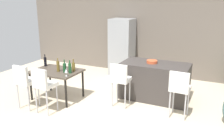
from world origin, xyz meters
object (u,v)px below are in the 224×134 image
at_px(kitchen_island, 155,81).
at_px(dining_chair_far, 43,83).
at_px(bar_chair_left, 120,78).
at_px(wine_bottle_inner, 45,61).
at_px(wine_bottle_end, 65,68).
at_px(dining_chair_near, 25,80).
at_px(wine_glass_right, 66,64).
at_px(wine_bottle_left, 58,66).
at_px(wine_bottle_near, 73,67).
at_px(dining_table, 57,73).
at_px(bar_chair_middle, 180,87).
at_px(wine_glass_far, 66,71).
at_px(fruit_bowl, 152,62).
at_px(wine_bottle_middle, 70,68).
at_px(refrigerator, 122,47).

relative_size(kitchen_island, dining_chair_far, 1.57).
bearing_deg(bar_chair_left, wine_bottle_inner, -179.08).
height_order(dining_chair_far, wine_bottle_end, wine_bottle_end).
bearing_deg(dining_chair_near, wine_bottle_end, 54.11).
xyz_separation_m(dining_chair_near, wine_glass_right, (0.38, 1.03, 0.17)).
bearing_deg(wine_bottle_left, wine_bottle_near, 28.94).
height_order(dining_table, wine_bottle_end, wine_bottle_end).
relative_size(bar_chair_middle, wine_bottle_end, 3.31).
bearing_deg(wine_glass_far, bar_chair_middle, 11.19).
relative_size(kitchen_island, fruit_bowl, 6.22).
bearing_deg(dining_chair_near, wine_glass_right, 69.69).
xyz_separation_m(wine_bottle_left, fruit_bowl, (2.04, 1.09, 0.08)).
distance_m(kitchen_island, fruit_bowl, 0.50).
height_order(dining_table, wine_bottle_inner, wine_bottle_inner).
bearing_deg(wine_bottle_middle, bar_chair_middle, 6.18).
height_order(bar_chair_middle, wine_glass_far, bar_chair_middle).
distance_m(wine_bottle_inner, wine_glass_far, 1.10).
distance_m(dining_table, wine_bottle_end, 0.34).
relative_size(wine_bottle_middle, wine_bottle_end, 1.01).
bearing_deg(wine_bottle_near, kitchen_island, 26.83).
bearing_deg(wine_bottle_end, dining_chair_near, -125.89).
bearing_deg(dining_table, bar_chair_middle, 4.61).
relative_size(wine_bottle_inner, fruit_bowl, 1.21).
bearing_deg(bar_chair_middle, wine_bottle_middle, -173.82).
height_order(bar_chair_left, refrigerator, refrigerator).
xyz_separation_m(wine_bottle_inner, refrigerator, (1.18, 2.41, 0.05)).
bearing_deg(kitchen_island, wine_bottle_near, -153.17).
bearing_deg(wine_glass_right, wine_bottle_end, -58.73).
bearing_deg(wine_bottle_left, wine_glass_far, -28.51).
bearing_deg(bar_chair_middle, dining_chair_near, -162.36).
height_order(kitchen_island, bar_chair_left, bar_chair_left).
height_order(dining_chair_near, refrigerator, refrigerator).
relative_size(bar_chair_left, wine_bottle_end, 3.31).
distance_m(wine_bottle_near, wine_bottle_inner, 0.93).
bearing_deg(fruit_bowl, wine_bottle_inner, -162.25).
relative_size(dining_table, wine_glass_right, 6.78).
relative_size(dining_table, wine_glass_far, 6.78).
height_order(wine_bottle_end, fruit_bowl, wine_bottle_end).
relative_size(dining_table, wine_bottle_end, 3.72).
xyz_separation_m(bar_chair_middle, dining_table, (-2.98, -0.24, -0.03)).
relative_size(wine_bottle_near, wine_bottle_middle, 0.95).
bearing_deg(wine_bottle_middle, fruit_bowl, 32.63).
bearing_deg(dining_chair_far, bar_chair_left, 36.99).
xyz_separation_m(refrigerator, fruit_bowl, (1.47, -1.56, 0.04)).
relative_size(bar_chair_left, wine_bottle_inner, 3.28).
bearing_deg(dining_table, fruit_bowl, 26.24).
bearing_deg(bar_chair_left, dining_chair_far, -143.01).
relative_size(dining_table, dining_chair_far, 1.12).
xyz_separation_m(dining_table, wine_bottle_near, (0.42, 0.14, 0.19)).
distance_m(dining_table, wine_bottle_inner, 0.59).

